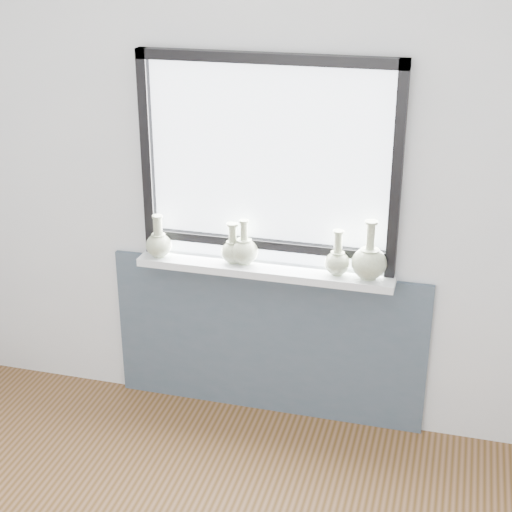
% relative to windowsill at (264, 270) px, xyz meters
% --- Properties ---
extents(back_wall, '(3.60, 0.02, 2.60)m').
position_rel_windowsill_xyz_m(back_wall, '(0.00, 0.10, 0.42)').
color(back_wall, silver).
rests_on(back_wall, ground).
extents(apron_panel, '(1.70, 0.03, 0.86)m').
position_rel_windowsill_xyz_m(apron_panel, '(0.00, 0.07, -0.45)').
color(apron_panel, '#424D5D').
rests_on(apron_panel, ground).
extents(windowsill, '(1.32, 0.18, 0.04)m').
position_rel_windowsill_xyz_m(windowsill, '(0.00, 0.00, 0.00)').
color(windowsill, white).
rests_on(windowsill, apron_panel).
extents(window, '(1.30, 0.06, 1.05)m').
position_rel_windowsill_xyz_m(window, '(0.00, 0.06, 0.56)').
color(window, black).
rests_on(window, windowsill).
extents(vase_a, '(0.13, 0.13, 0.23)m').
position_rel_windowsill_xyz_m(vase_a, '(-0.56, -0.02, 0.09)').
color(vase_a, '#ACB894').
rests_on(vase_a, windowsill).
extents(vase_b, '(0.12, 0.12, 0.21)m').
position_rel_windowsill_xyz_m(vase_b, '(-0.17, 0.01, 0.09)').
color(vase_b, '#ACB894').
rests_on(vase_b, windowsill).
extents(vase_c, '(0.14, 0.14, 0.23)m').
position_rel_windowsill_xyz_m(vase_c, '(-0.11, 0.01, 0.09)').
color(vase_c, '#ACB894').
rests_on(vase_c, windowsill).
extents(vase_d, '(0.13, 0.13, 0.23)m').
position_rel_windowsill_xyz_m(vase_d, '(0.37, -0.00, 0.09)').
color(vase_d, '#ACB894').
rests_on(vase_d, windowsill).
extents(vase_e, '(0.17, 0.17, 0.30)m').
position_rel_windowsill_xyz_m(vase_e, '(0.53, -0.01, 0.11)').
color(vase_e, '#ACB894').
rests_on(vase_e, windowsill).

